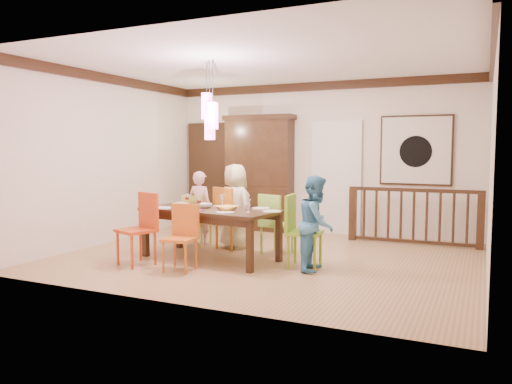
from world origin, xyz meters
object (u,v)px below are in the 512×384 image
at_px(chair_far_left, 198,217).
at_px(balustrade, 414,215).
at_px(china_hutch, 259,173).
at_px(chair_end_right, 305,226).
at_px(dining_table, 211,214).
at_px(person_far_left, 200,208).
at_px(person_end_right, 316,223).
at_px(person_far_mid, 235,206).

xyz_separation_m(chair_far_left, balustrade, (3.29, 1.63, 0.01)).
bearing_deg(china_hutch, chair_end_right, -54.75).
relative_size(dining_table, person_far_left, 1.71).
bearing_deg(chair_far_left, person_end_right, 159.22).
xyz_separation_m(dining_table, china_hutch, (-0.47, 2.77, 0.49)).
bearing_deg(chair_far_left, dining_table, 129.81).
height_order(dining_table, person_far_left, person_far_left).
distance_m(china_hutch, person_far_left, 1.99).
bearing_deg(chair_end_right, person_end_right, -117.80).
bearing_deg(chair_far_left, person_far_left, -97.52).
bearing_deg(chair_far_left, person_far_mid, -174.20).
bearing_deg(balustrade, dining_table, -137.48).
relative_size(dining_table, person_end_right, 1.68).
distance_m(dining_table, chair_end_right, 1.44).
relative_size(chair_end_right, person_far_mid, 0.72).
relative_size(chair_far_left, china_hutch, 0.37).
distance_m(china_hutch, person_end_right, 3.52).
distance_m(china_hutch, balustrade, 3.13).
height_order(chair_far_left, chair_end_right, chair_end_right).
relative_size(chair_end_right, balustrade, 0.45).
relative_size(chair_far_left, person_far_left, 0.69).
bearing_deg(person_far_mid, chair_end_right, 173.58).
xyz_separation_m(chair_far_left, person_far_mid, (0.66, 0.09, 0.20)).
relative_size(balustrade, person_end_right, 1.73).
height_order(dining_table, person_end_right, person_end_right).
bearing_deg(person_end_right, dining_table, 83.62).
xyz_separation_m(balustrade, person_end_right, (-0.94, -2.43, 0.14)).
distance_m(person_far_mid, person_end_right, 1.90).
height_order(balustrade, person_far_left, person_far_left).
bearing_deg(person_end_right, person_far_left, 63.25).
height_order(chair_far_left, person_end_right, person_end_right).
bearing_deg(person_far_mid, balustrade, -127.37).
xyz_separation_m(chair_end_right, person_far_mid, (-1.49, 0.81, 0.12)).
relative_size(china_hutch, balustrade, 1.04).
bearing_deg(person_far_mid, dining_table, 115.48).
height_order(dining_table, person_far_mid, person_far_mid).
distance_m(dining_table, balustrade, 3.54).
relative_size(dining_table, chair_far_left, 2.50).
distance_m(chair_end_right, person_far_mid, 1.70).
bearing_deg(dining_table, china_hutch, 107.23).
xyz_separation_m(person_far_mid, person_end_right, (1.68, -0.89, -0.05)).
xyz_separation_m(chair_end_right, person_end_right, (0.19, -0.08, 0.07)).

